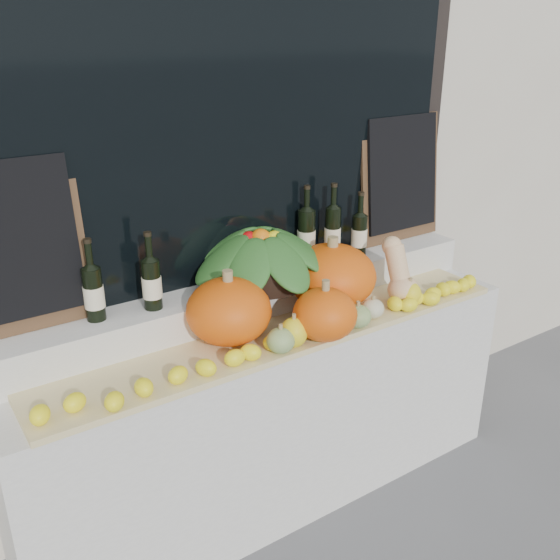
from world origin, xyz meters
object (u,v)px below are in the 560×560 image
object	(u,v)px
butternut_squash	(400,275)
wine_bottle_tall	(306,236)
produce_bowl	(261,255)
pumpkin_right	(332,276)
pumpkin_left	(229,311)

from	to	relation	value
butternut_squash	wine_bottle_tall	size ratio (longest dim) A/B	0.79
produce_bowl	wine_bottle_tall	distance (m)	0.29
butternut_squash	pumpkin_right	bearing A→B (deg)	156.26
pumpkin_right	pumpkin_left	bearing A→B (deg)	-175.88
butternut_squash	produce_bowl	bearing A→B (deg)	153.41
butternut_squash	produce_bowl	world-z (taller)	produce_bowl
produce_bowl	butternut_squash	bearing A→B (deg)	-26.59
wine_bottle_tall	pumpkin_left	bearing A→B (deg)	-155.92
butternut_squash	wine_bottle_tall	bearing A→B (deg)	129.77
produce_bowl	pumpkin_right	bearing A→B (deg)	-29.47
butternut_squash	wine_bottle_tall	xyz separation A→B (m)	(-0.28, 0.33, 0.14)
produce_bowl	wine_bottle_tall	size ratio (longest dim) A/B	1.82
produce_bowl	wine_bottle_tall	world-z (taller)	wine_bottle_tall
pumpkin_right	wine_bottle_tall	xyz separation A→B (m)	(0.01, 0.21, 0.12)
pumpkin_left	wine_bottle_tall	xyz separation A→B (m)	(0.55, 0.25, 0.14)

